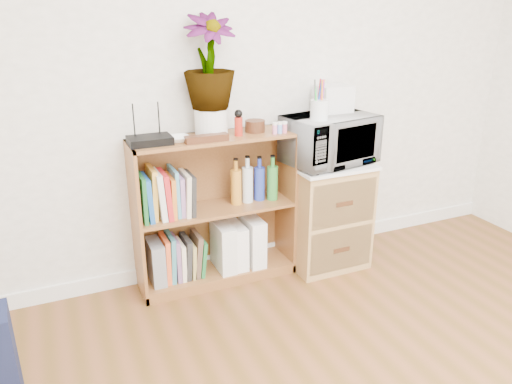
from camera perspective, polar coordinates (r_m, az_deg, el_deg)
skirting_board at (r=3.53m, az=0.19°, el=-6.83°), size 4.00×0.02×0.10m
bookshelf at (r=3.12m, az=-4.65°, el=-2.15°), size 1.00×0.30×0.95m
wicker_unit at (r=3.40m, az=7.85°, el=-2.56°), size 0.50×0.45×0.70m
microwave at (r=3.23m, az=8.39°, el=5.96°), size 0.61×0.47×0.31m
pen_cup at (r=3.05m, az=7.26°, el=9.30°), size 0.11×0.11×0.12m
small_appliance at (r=3.30m, az=8.80°, el=10.51°), size 0.21×0.18×0.17m
router at (r=2.85m, az=-12.04°, el=5.80°), size 0.24×0.16×0.04m
white_bowl at (r=2.88m, az=-8.88°, el=6.02°), size 0.13×0.13×0.03m
plant_pot at (r=2.97m, az=-5.14°, el=7.95°), size 0.19×0.19×0.16m
potted_plant at (r=2.91m, az=-5.37°, el=14.61°), size 0.30×0.30×0.53m
trinket_box at (r=2.85m, az=-5.65°, el=6.12°), size 0.25×0.06×0.04m
kokeshi_doll at (r=2.97m, az=-2.01°, el=7.48°), size 0.05×0.05×0.11m
wooden_bowl at (r=3.06m, az=-0.12°, el=7.55°), size 0.12×0.12×0.07m
paint_jars at (r=3.03m, az=2.73°, el=7.16°), size 0.10×0.04×0.05m
file_box at (r=3.14m, az=-11.38°, el=-7.80°), size 0.08×0.21×0.27m
magazine_holder_left at (r=3.23m, az=-3.78°, el=-6.19°), size 0.10×0.25×0.31m
magazine_holder_mid at (r=3.26m, az=-2.32°, el=-6.07°), size 0.09×0.23×0.29m
magazine_holder_right at (r=3.29m, az=-0.44°, el=-5.51°), size 0.10×0.25×0.32m
cookbooks at (r=2.98m, az=-10.37°, el=-0.22°), size 0.31×0.20×0.30m
liquor_bottles at (r=3.16m, az=0.26°, el=1.45°), size 0.39×0.07×0.29m
lower_books at (r=3.18m, az=-8.45°, el=-7.33°), size 0.26×0.19×0.30m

